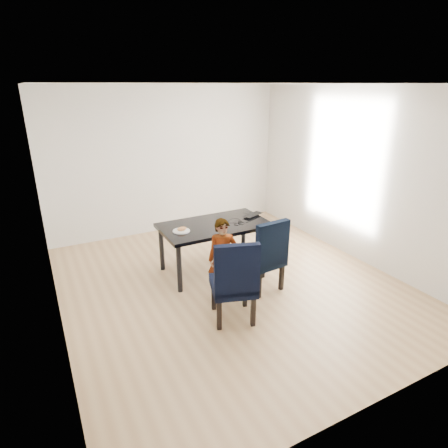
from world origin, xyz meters
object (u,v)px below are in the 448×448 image
dining_table (215,247)px  chair_right (262,253)px  child (223,258)px  chair_left (233,279)px  plate (181,231)px  laptop (250,214)px

dining_table → chair_right: 0.86m
chair_right → child: size_ratio=0.96×
chair_left → chair_right: size_ratio=1.02×
chair_right → plate: size_ratio=4.27×
chair_right → child: 0.57m
dining_table → plate: 0.67m
laptop → chair_left: bearing=32.2°
chair_left → laptop: 1.71m
dining_table → laptop: laptop is taller
chair_left → chair_right: bearing=50.6°
chair_left → laptop: size_ratio=2.99×
child → plate: bearing=136.1°
child → laptop: child is taller
chair_right → plate: bearing=134.9°
chair_left → laptop: bearing=69.4°
dining_table → plate: size_ratio=6.56×
chair_left → plate: (-0.18, 1.19, 0.22)m
dining_table → chair_right: bearing=-66.8°
chair_right → laptop: size_ratio=2.93×
child → plate: child is taller
child → laptop: 1.25m
dining_table → chair_right: (0.33, -0.78, 0.15)m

